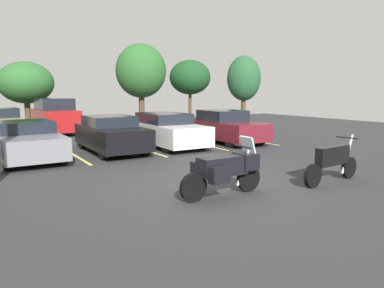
% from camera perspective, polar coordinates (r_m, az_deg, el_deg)
% --- Properties ---
extents(ground, '(44.00, 44.00, 0.10)m').
position_cam_1_polar(ground, '(9.61, 4.09, -6.67)').
color(ground, '#2D2D30').
extents(motorcycle_touring, '(2.24, 0.97, 1.36)m').
position_cam_1_polar(motorcycle_touring, '(8.48, 5.27, -3.88)').
color(motorcycle_touring, black).
rests_on(motorcycle_touring, ground).
extents(motorcycle_second, '(2.29, 0.62, 1.24)m').
position_cam_1_polar(motorcycle_second, '(10.38, 21.19, -2.55)').
color(motorcycle_second, black).
rests_on(motorcycle_second, ground).
extents(parking_stripes, '(14.30, 4.77, 0.01)m').
position_cam_1_polar(parking_stripes, '(15.11, -12.86, -1.13)').
color(parking_stripes, '#EAE066').
rests_on(parking_stripes, ground).
extents(car_grey, '(2.02, 4.46, 1.36)m').
position_cam_1_polar(car_grey, '(14.19, -24.39, 0.45)').
color(car_grey, slate).
rests_on(car_grey, ground).
extents(car_black, '(1.88, 4.31, 1.45)m').
position_cam_1_polar(car_black, '(14.87, -12.57, 1.53)').
color(car_black, black).
rests_on(car_black, ground).
extents(car_white, '(1.91, 4.84, 1.45)m').
position_cam_1_polar(car_white, '(16.11, -4.12, 2.21)').
color(car_white, white).
rests_on(car_white, ground).
extents(car_maroon, '(2.01, 4.68, 1.52)m').
position_cam_1_polar(car_maroon, '(17.46, 5.14, 2.72)').
color(car_maroon, maroon).
rests_on(car_maroon, ground).
extents(car_far_tan, '(2.27, 4.56, 1.54)m').
position_cam_1_polar(car_far_tan, '(21.71, -27.92, 2.91)').
color(car_far_tan, tan).
rests_on(car_far_tan, ground).
extents(car_far_red, '(1.95, 4.41, 2.02)m').
position_cam_1_polar(car_far_red, '(22.23, -20.68, 4.09)').
color(car_far_red, maroon).
rests_on(car_far_red, ground).
extents(tree_right, '(3.58, 3.58, 4.35)m').
position_cam_1_polar(tree_right, '(26.80, -24.61, 8.71)').
color(tree_right, '#4C3823').
rests_on(tree_right, ground).
extents(tree_center, '(3.65, 3.65, 5.82)m').
position_cam_1_polar(tree_center, '(27.17, -8.00, 11.26)').
color(tree_center, '#4C3823').
rests_on(tree_center, ground).
extents(tree_center_right, '(3.32, 3.32, 4.90)m').
position_cam_1_polar(tree_center_right, '(29.83, -0.31, 10.41)').
color(tree_center_right, '#4C3823').
rests_on(tree_center_right, ground).
extents(tree_rear, '(3.01, 3.01, 5.53)m').
position_cam_1_polar(tree_rear, '(33.32, 8.13, 10.12)').
color(tree_rear, '#4C3823').
rests_on(tree_rear, ground).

